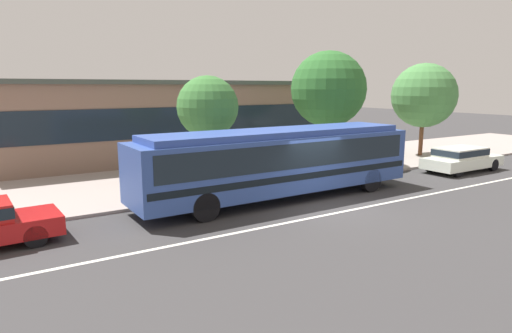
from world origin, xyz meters
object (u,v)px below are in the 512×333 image
at_px(pedestrian_waiting_near_sign, 326,155).
at_px(street_tree_far_end, 424,96).
at_px(bus_stop_sign, 348,142).
at_px(street_tree_near_stop, 208,107).
at_px(street_tree_mid_block, 328,89).
at_px(sedan_far_ahead, 461,158).
at_px(transit_bus, 279,159).

relative_size(pedestrian_waiting_near_sign, street_tree_far_end, 0.30).
height_order(bus_stop_sign, street_tree_near_stop, street_tree_near_stop).
bearing_deg(street_tree_mid_block, pedestrian_waiting_near_sign, -131.85).
bearing_deg(sedan_far_ahead, pedestrian_waiting_near_sign, 160.08).
bearing_deg(transit_bus, sedan_far_ahead, -1.74).
distance_m(sedan_far_ahead, pedestrian_waiting_near_sign, 7.63).
distance_m(transit_bus, street_tree_far_end, 14.47).
bearing_deg(transit_bus, street_tree_mid_block, 35.85).
xyz_separation_m(sedan_far_ahead, bus_stop_sign, (-6.09, 2.16, 1.00)).
bearing_deg(sedan_far_ahead, street_tree_mid_block, 133.66).
distance_m(sedan_far_ahead, street_tree_far_end, 5.78).
bearing_deg(transit_bus, street_tree_near_stop, 104.22).
relative_size(bus_stop_sign, street_tree_mid_block, 0.40).
relative_size(transit_bus, pedestrian_waiting_near_sign, 6.94).
xyz_separation_m(street_tree_mid_block, street_tree_far_end, (7.12, -0.83, -0.41)).
bearing_deg(street_tree_mid_block, street_tree_far_end, -6.68).
xyz_separation_m(transit_bus, pedestrian_waiting_near_sign, (4.34, 2.25, -0.51)).
xyz_separation_m(street_tree_near_stop, street_tree_far_end, (14.80, -0.27, 0.38)).
bearing_deg(street_tree_near_stop, sedan_far_ahead, -19.94).
height_order(sedan_far_ahead, street_tree_mid_block, street_tree_mid_block).
height_order(pedestrian_waiting_near_sign, bus_stop_sign, bus_stop_sign).
bearing_deg(transit_bus, pedestrian_waiting_near_sign, 27.33).
height_order(street_tree_near_stop, street_tree_mid_block, street_tree_mid_block).
xyz_separation_m(transit_bus, street_tree_near_stop, (-1.07, 4.21, 1.88)).
xyz_separation_m(street_tree_near_stop, street_tree_mid_block, (7.68, 0.57, 0.79)).
distance_m(bus_stop_sign, street_tree_near_stop, 7.15).
bearing_deg(bus_stop_sign, pedestrian_waiting_near_sign, 158.05).
bearing_deg(street_tree_near_stop, transit_bus, -75.78).
bearing_deg(street_tree_far_end, bus_stop_sign, -165.60).
xyz_separation_m(sedan_far_ahead, street_tree_near_stop, (-12.58, 4.56, 2.79)).
distance_m(street_tree_near_stop, street_tree_far_end, 14.81).
relative_size(street_tree_near_stop, street_tree_mid_block, 0.77).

